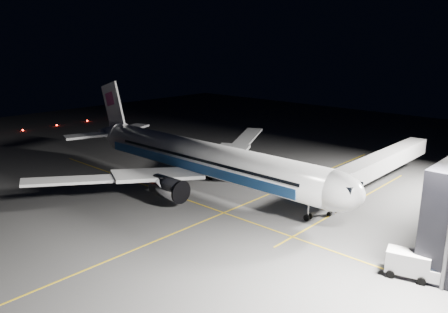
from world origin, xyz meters
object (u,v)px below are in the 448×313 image
service_truck (413,265)px  safety_cone_a (222,170)px  jet_bridge (376,165)px  baggage_tug (270,162)px  airliner (200,158)px  safety_cone_c (275,174)px  safety_cone_b (198,174)px

service_truck → safety_cone_a: 44.18m
jet_bridge → baggage_tug: jet_bridge is taller
airliner → service_truck: size_ratio=10.25×
airliner → safety_cone_c: 15.74m
service_truck → safety_cone_b: service_truck is taller
safety_cone_a → service_truck: bearing=-19.8°
jet_bridge → safety_cone_a: 28.34m
airliner → safety_cone_a: size_ratio=95.73×
safety_cone_a → safety_cone_c: safety_cone_c is taller
service_truck → safety_cone_a: size_ratio=9.34×
airliner → service_truck: 38.62m
airliner → baggage_tug: (0.88, 18.76, -4.47)m
jet_bridge → safety_cone_c: (-17.42, -4.18, -4.25)m
service_truck → safety_cone_a: bearing=144.9°
jet_bridge → safety_cone_c: size_ratio=51.75×
baggage_tug → safety_cone_a: (-4.40, -9.51, -0.37)m
service_truck → safety_cone_c: size_ratio=9.02×
safety_cone_c → safety_cone_b: bearing=-136.4°
jet_bridge → safety_cone_b: (-27.78, -14.06, -4.29)m
service_truck → baggage_tug: 44.49m
service_truck → safety_cone_b: bearing=151.9°
baggage_tug → safety_cone_b: size_ratio=4.10×
airliner → safety_cone_b: 7.87m
airliner → safety_cone_a: (-3.52, 9.25, -4.84)m
airliner → safety_cone_c: bearing=67.8°
jet_bridge → baggage_tug: size_ratio=14.40×
service_truck → safety_cone_c: bearing=133.5°
baggage_tug → safety_cone_c: (4.78, -4.89, -0.36)m
safety_cone_a → baggage_tug: bearing=65.2°
baggage_tug → safety_cone_a: bearing=-127.9°
airliner → safety_cone_b: size_ratio=105.45×
service_truck → jet_bridge: bearing=106.9°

